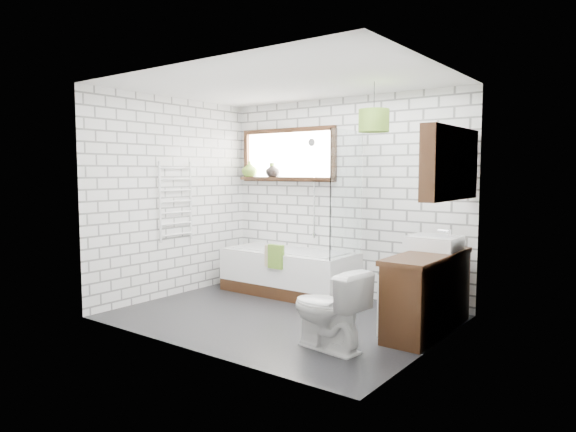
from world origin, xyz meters
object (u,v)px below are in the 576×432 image
Objects in this scene: bathtub at (289,272)px; vanity at (428,293)px; pendant at (374,121)px; toilet at (328,309)px; basin at (434,243)px.

vanity is (2.04, -0.46, 0.11)m from bathtub.
pendant is (1.40, -0.41, 1.82)m from bathtub.
vanity is 1.83m from pendant.
vanity is at bearing -12.66° from bathtub.
vanity reaches higher than toilet.
vanity is at bearing 160.00° from toilet.
vanity is 1.85× the size of toilet.
pendant reaches higher than vanity.
bathtub is at bearing 167.34° from vanity.
toilet is (-0.46, -1.30, -0.48)m from basin.
toilet is (1.52, -1.47, 0.08)m from bathtub.
pendant reaches higher than toilet.
pendant is at bearing -16.39° from bathtub.
pendant reaches higher than basin.
basin reaches higher than bathtub.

